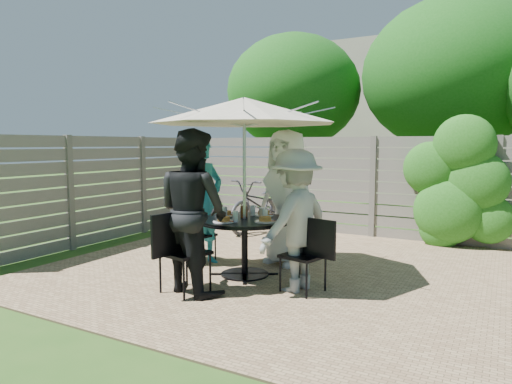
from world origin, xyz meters
The scene contains 22 objects.
backyard_envelope centered at (0.09, 10.29, 2.61)m, with size 60.00×60.00×5.00m.
patio_table centered at (-0.78, -0.28, 0.53)m, with size 1.41×1.41×0.76m.
umbrella centered at (-0.78, -0.28, 2.12)m, with size 2.88×2.88×2.28m.
chair_back centered at (-0.53, 0.65, 0.25)m, with size 0.53×0.64×0.84m.
person_back centered at (-0.57, 0.52, 0.95)m, with size 0.93×0.61×1.91m, color silver.
chair_left centered at (-1.71, -0.03, 0.25)m, with size 0.63×0.47×0.83m.
person_left centered at (-1.58, -0.07, 0.90)m, with size 0.66×0.43×1.80m, color teal.
chair_front centered at (-1.03, -1.22, 0.29)m, with size 0.54×0.73×0.96m.
person_front centered at (-1.00, -1.08, 0.94)m, with size 0.91×0.71×1.88m, color black.
chair_right centered at (0.15, -0.53, 0.27)m, with size 0.67×0.51×0.88m.
person_right centered at (0.02, -0.50, 0.83)m, with size 1.07×0.61×1.65m, color #999B97.
plate_back centered at (-0.69, 0.07, 0.78)m, with size 0.26×0.26×0.06m.
plate_left centered at (-1.13, -0.19, 0.78)m, with size 0.26×0.26×0.06m.
plate_front centered at (-0.88, -0.63, 0.78)m, with size 0.26×0.26×0.06m.
plate_right centered at (-0.43, -0.38, 0.78)m, with size 0.26×0.26×0.06m.
glass_back centered at (-0.82, 0.00, 0.83)m, with size 0.07×0.07×0.14m, color silver.
glass_left centered at (-1.06, -0.32, 0.83)m, with size 0.07×0.07×0.14m, color silver.
glass_front centered at (-0.75, -0.56, 0.83)m, with size 0.07×0.07×0.14m, color silver.
glass_right centered at (-0.50, -0.25, 0.83)m, with size 0.07×0.07×0.14m, color silver.
syrup_jug centered at (-0.83, -0.22, 0.84)m, with size 0.09×0.09×0.16m, color #59280C.
coffee_cup centered at (-0.63, -0.10, 0.82)m, with size 0.08×0.08×0.12m, color #C6B293.
bicycle centered at (-2.08, 2.60, 0.52)m, with size 0.69×1.97×1.03m, color #333338.
Camera 1 is at (2.13, -5.25, 1.70)m, focal length 32.00 mm.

